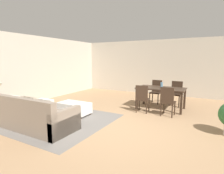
{
  "coord_description": "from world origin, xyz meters",
  "views": [
    {
      "loc": [
        1.92,
        -4.04,
        1.75
      ],
      "look_at": [
        -1.18,
        1.56,
        0.77
      ],
      "focal_mm": 29.04,
      "sensor_mm": 36.0,
      "label": 1
    }
  ],
  "objects_px": {
    "couch": "(33,117)",
    "dining_table": "(161,90)",
    "dining_chair_far_right": "(176,92)",
    "vase_centerpiece": "(162,85)",
    "dining_chair_near_left": "(142,97)",
    "dining_chair_far_left": "(156,90)",
    "dining_chair_near_right": "(168,100)",
    "ottoman_table": "(74,108)"
  },
  "relations": [
    {
      "from": "dining_chair_far_right",
      "to": "vase_centerpiece",
      "type": "bearing_deg",
      "value": -114.68
    },
    {
      "from": "dining_table",
      "to": "vase_centerpiece",
      "type": "distance_m",
      "value": 0.19
    },
    {
      "from": "dining_chair_far_right",
      "to": "dining_chair_near_left",
      "type": "bearing_deg",
      "value": -116.96
    },
    {
      "from": "dining_table",
      "to": "dining_chair_near_right",
      "type": "xyz_separation_m",
      "value": [
        0.41,
        -0.79,
        -0.15
      ]
    },
    {
      "from": "couch",
      "to": "vase_centerpiece",
      "type": "bearing_deg",
      "value": 54.4
    },
    {
      "from": "couch",
      "to": "vase_centerpiece",
      "type": "relative_size",
      "value": 11.79
    },
    {
      "from": "ottoman_table",
      "to": "dining_chair_far_right",
      "type": "bearing_deg",
      "value": 47.23
    },
    {
      "from": "ottoman_table",
      "to": "dining_table",
      "type": "relative_size",
      "value": 0.62
    },
    {
      "from": "couch",
      "to": "dining_chair_near_left",
      "type": "relative_size",
      "value": 2.49
    },
    {
      "from": "dining_chair_near_right",
      "to": "dining_chair_far_right",
      "type": "height_order",
      "value": "same"
    },
    {
      "from": "couch",
      "to": "ottoman_table",
      "type": "xyz_separation_m",
      "value": [
        0.19,
        1.38,
        -0.07
      ]
    },
    {
      "from": "dining_chair_far_left",
      "to": "dining_table",
      "type": "bearing_deg",
      "value": -64.27
    },
    {
      "from": "couch",
      "to": "ottoman_table",
      "type": "relative_size",
      "value": 2.27
    },
    {
      "from": "dining_chair_far_left",
      "to": "dining_chair_far_right",
      "type": "bearing_deg",
      "value": -0.45
    },
    {
      "from": "couch",
      "to": "ottoman_table",
      "type": "distance_m",
      "value": 1.4
    },
    {
      "from": "ottoman_table",
      "to": "dining_chair_near_right",
      "type": "xyz_separation_m",
      "value": [
        2.63,
        1.24,
        0.29
      ]
    },
    {
      "from": "dining_table",
      "to": "ottoman_table",
      "type": "bearing_deg",
      "value": -137.57
    },
    {
      "from": "ottoman_table",
      "to": "dining_chair_near_left",
      "type": "xyz_separation_m",
      "value": [
        1.81,
        1.25,
        0.29
      ]
    },
    {
      "from": "dining_chair_far_right",
      "to": "ottoman_table",
      "type": "bearing_deg",
      "value": -132.77
    },
    {
      "from": "dining_table",
      "to": "dining_chair_near_right",
      "type": "height_order",
      "value": "dining_chair_near_right"
    },
    {
      "from": "dining_chair_far_right",
      "to": "vase_centerpiece",
      "type": "height_order",
      "value": "vase_centerpiece"
    },
    {
      "from": "couch",
      "to": "dining_chair_far_left",
      "type": "bearing_deg",
      "value": 64.31
    },
    {
      "from": "ottoman_table",
      "to": "dining_table",
      "type": "distance_m",
      "value": 3.05
    },
    {
      "from": "couch",
      "to": "dining_chair_near_right",
      "type": "xyz_separation_m",
      "value": [
        2.82,
        2.63,
        0.23
      ]
    },
    {
      "from": "couch",
      "to": "dining_chair_near_right",
      "type": "bearing_deg",
      "value": 42.97
    },
    {
      "from": "dining_chair_near_left",
      "to": "dining_chair_far_left",
      "type": "distance_m",
      "value": 1.58
    },
    {
      "from": "dining_table",
      "to": "dining_chair_far_left",
      "type": "relative_size",
      "value": 1.76
    },
    {
      "from": "dining_chair_far_left",
      "to": "ottoman_table",
      "type": "bearing_deg",
      "value": -122.97
    },
    {
      "from": "dining_table",
      "to": "vase_centerpiece",
      "type": "relative_size",
      "value": 8.35
    },
    {
      "from": "dining_table",
      "to": "dining_chair_near_right",
      "type": "relative_size",
      "value": 1.76
    },
    {
      "from": "dining_chair_far_right",
      "to": "dining_chair_near_right",
      "type": "bearing_deg",
      "value": -89.46
    },
    {
      "from": "couch",
      "to": "dining_table",
      "type": "bearing_deg",
      "value": 54.75
    },
    {
      "from": "dining_chair_far_right",
      "to": "vase_centerpiece",
      "type": "distance_m",
      "value": 0.96
    },
    {
      "from": "dining_chair_near_right",
      "to": "dining_chair_far_right",
      "type": "xyz_separation_m",
      "value": [
        -0.01,
        1.58,
        0.0
      ]
    },
    {
      "from": "dining_chair_near_left",
      "to": "dining_chair_near_right",
      "type": "height_order",
      "value": "same"
    },
    {
      "from": "couch",
      "to": "dining_table",
      "type": "xyz_separation_m",
      "value": [
        2.41,
        3.42,
        0.37
      ]
    },
    {
      "from": "couch",
      "to": "dining_chair_near_left",
      "type": "distance_m",
      "value": 3.32
    },
    {
      "from": "dining_chair_far_left",
      "to": "dining_chair_near_left",
      "type": "bearing_deg",
      "value": -90.83
    },
    {
      "from": "dining_table",
      "to": "dining_chair_near_left",
      "type": "bearing_deg",
      "value": -117.67
    },
    {
      "from": "dining_chair_far_right",
      "to": "dining_table",
      "type": "bearing_deg",
      "value": -116.25
    },
    {
      "from": "couch",
      "to": "dining_chair_near_left",
      "type": "xyz_separation_m",
      "value": [
        2.01,
        2.64,
        0.23
      ]
    },
    {
      "from": "dining_chair_near_right",
      "to": "dining_chair_near_left",
      "type": "bearing_deg",
      "value": 179.4
    }
  ]
}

